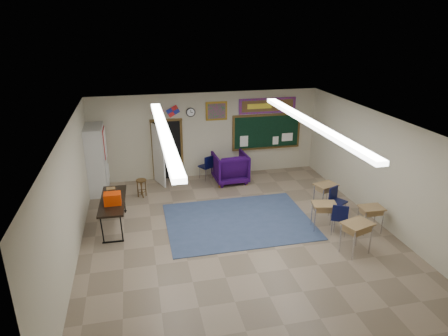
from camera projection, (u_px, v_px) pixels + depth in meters
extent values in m
plane|color=#84715B|center=(239.00, 236.00, 10.45)|extent=(9.00, 9.00, 0.00)
cube|color=#B6AF93|center=(207.00, 135.00, 14.03)|extent=(8.00, 0.04, 3.00)
cube|color=#B6AF93|center=(319.00, 301.00, 5.82)|extent=(8.00, 0.04, 3.00)
cube|color=#B6AF93|center=(70.00, 199.00, 9.09)|extent=(0.04, 9.00, 3.00)
cube|color=#B6AF93|center=(383.00, 171.00, 10.75)|extent=(0.04, 9.00, 3.00)
cube|color=beige|center=(240.00, 125.00, 9.39)|extent=(8.00, 9.00, 0.04)
cube|color=#37466A|center=(238.00, 221.00, 11.22)|extent=(4.00, 3.00, 0.02)
cube|color=black|center=(167.00, 150.00, 13.89)|extent=(0.95, 0.04, 2.10)
cube|color=silver|center=(158.00, 155.00, 13.42)|extent=(0.35, 0.86, 2.05)
cube|color=#543B18|center=(267.00, 132.00, 14.46)|extent=(2.55, 0.05, 1.30)
cube|color=black|center=(267.00, 132.00, 14.44)|extent=(2.40, 0.03, 1.15)
cube|color=#543B18|center=(266.00, 148.00, 14.61)|extent=(2.40, 0.12, 0.04)
cube|color=red|center=(268.00, 106.00, 14.12)|extent=(2.10, 0.04, 0.55)
cube|color=brown|center=(268.00, 106.00, 14.11)|extent=(1.90, 0.03, 0.40)
cube|color=olive|center=(216.00, 111.00, 13.77)|extent=(0.75, 0.05, 0.65)
cube|color=#A51466|center=(217.00, 111.00, 13.76)|extent=(0.62, 0.03, 0.52)
cylinder|color=black|center=(191.00, 112.00, 13.59)|extent=(0.32, 0.05, 0.32)
cylinder|color=white|center=(191.00, 112.00, 13.57)|extent=(0.26, 0.02, 0.26)
cube|color=beige|center=(97.00, 160.00, 12.80)|extent=(0.55, 1.25, 2.20)
imported|color=#1F0539|center=(230.00, 168.00, 13.78)|extent=(1.15, 1.18, 1.03)
cube|color=olive|center=(324.00, 204.00, 10.56)|extent=(0.72, 0.60, 0.04)
cube|color=brown|center=(324.00, 208.00, 10.60)|extent=(0.62, 0.51, 0.13)
cube|color=olive|center=(326.00, 185.00, 11.80)|extent=(0.74, 0.63, 0.04)
cube|color=brown|center=(326.00, 188.00, 11.84)|extent=(0.64, 0.54, 0.13)
cube|color=olive|center=(358.00, 224.00, 9.44)|extent=(0.81, 0.70, 0.05)
cube|color=brown|center=(357.00, 228.00, 9.48)|extent=(0.70, 0.59, 0.14)
cube|color=olive|center=(372.00, 208.00, 10.44)|extent=(0.62, 0.47, 0.04)
cube|color=brown|center=(371.00, 211.00, 10.48)|extent=(0.53, 0.40, 0.12)
cube|color=black|center=(113.00, 201.00, 10.68)|extent=(0.71, 1.96, 0.05)
cube|color=#D94203|center=(113.00, 199.00, 10.38)|extent=(0.43, 0.32, 0.30)
cylinder|color=#4F3517|center=(141.00, 180.00, 12.59)|extent=(0.33, 0.33, 0.04)
torus|color=#4F3517|center=(142.00, 191.00, 12.72)|extent=(0.27, 0.27, 0.02)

